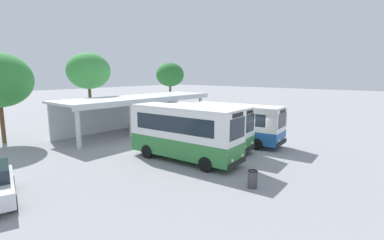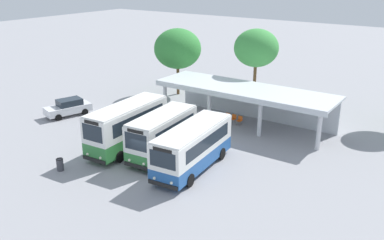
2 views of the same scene
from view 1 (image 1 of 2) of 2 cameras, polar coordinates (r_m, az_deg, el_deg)
The scene contains 11 objects.
ground_plane at distance 21.23m, azimuth 10.61°, elevation -6.34°, with size 180.00×180.00×0.00m, color #939399.
city_bus_nearest_orange at distance 18.53m, azimuth -1.50°, elevation -2.24°, with size 2.72×7.83×3.58m.
city_bus_second_in_row at distance 21.21m, azimuth 3.11°, elevation -1.12°, with size 2.82×6.80×3.33m.
city_bus_middle_cream at distance 23.50m, azimuth 8.58°, elevation -0.38°, with size 3.03×7.95×3.16m.
terminal_canopy at distance 29.39m, azimuth -11.31°, elevation 3.11°, with size 16.44×4.87×3.40m.
waiting_chair_end_by_column at distance 27.98m, azimuth -12.04°, elevation -1.49°, with size 0.45×0.45×0.86m.
waiting_chair_second_from_end at distance 28.39m, azimuth -10.94°, elevation -1.30°, with size 0.45×0.45×0.86m.
waiting_chair_middle_seat at distance 28.74m, azimuth -9.76°, elevation -1.13°, with size 0.45×0.45×0.86m.
roadside_tree_behind_canopy at distance 32.37m, azimuth -19.97°, elevation 9.17°, with size 4.47×4.47×7.81m.
roadside_tree_east_of_canopy at distance 42.19m, azimuth -4.40°, elevation 8.99°, with size 4.03×4.03×7.18m.
litter_bin_apron at distance 14.87m, azimuth 12.01°, elevation -11.44°, with size 0.49×0.49×0.90m.
Camera 1 is at (-17.98, -9.75, 5.68)m, focal length 26.70 mm.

